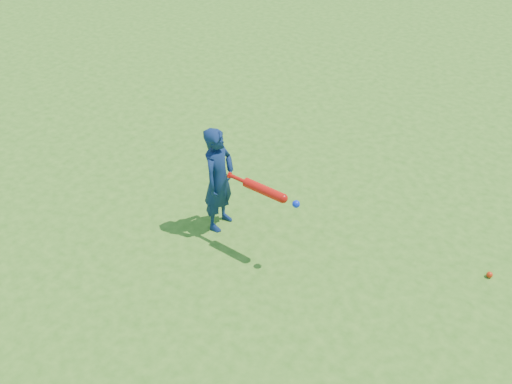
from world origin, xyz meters
TOP-DOWN VIEW (x-y plane):
  - ground at (0.00, 0.00)m, footprint 80.00×80.00m
  - child at (0.25, 0.06)m, footprint 0.34×0.48m
  - ground_ball_red at (3.04, 0.92)m, footprint 0.06×0.06m
  - bat_swing at (0.93, -0.03)m, footprint 0.87×0.12m

SIDE VIEW (x-z plane):
  - ground at x=0.00m, z-range 0.00..0.00m
  - ground_ball_red at x=3.04m, z-range 0.00..0.06m
  - child at x=0.25m, z-range 0.00..1.24m
  - bat_swing at x=0.93m, z-range 0.75..0.84m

